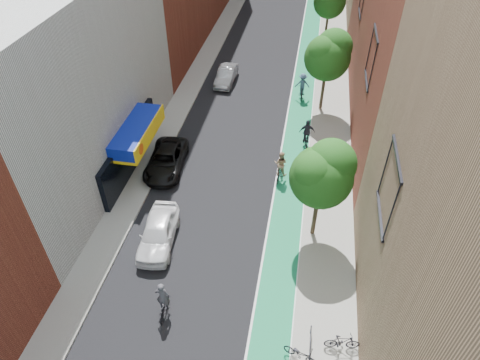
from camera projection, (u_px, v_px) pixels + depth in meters
The scene contains 15 objects.
bike_lane at pixel (302, 96), 37.16m from camera, with size 2.00×68.00×0.01m, color #167F54.
sidewalk_left at pixel (191, 86), 38.43m from camera, with size 2.00×68.00×0.15m, color gray.
sidewalk_right at pixel (331, 98), 36.78m from camera, with size 3.00×68.00×0.15m, color gray.
building_left_white at pixel (54, 85), 26.26m from camera, with size 8.00×20.00×12.00m, color silver.
tree_near at pixel (323, 173), 21.97m from camera, with size 3.40×3.36×6.42m.
tree_mid at pixel (328, 54), 32.28m from camera, with size 3.55×3.53×6.74m.
parked_car_white at pixel (158, 232), 24.08m from camera, with size 1.83×4.55×1.55m, color white.
parked_car_black at pixel (166, 160), 29.20m from camera, with size 2.32×5.02×1.40m, color black.
parked_car_silver at pixel (226, 76), 38.66m from camera, with size 1.46×4.19×1.38m, color gray.
cyclist_lead at pixel (163, 303), 20.58m from camera, with size 0.69×1.58×2.18m.
cyclist_lane_near at pixel (280, 168), 28.22m from camera, with size 0.97×1.76×2.15m.
cyclist_lane_mid at pixel (306, 137), 31.02m from camera, with size 1.14×1.83×2.22m.
cyclist_lane_far at pixel (302, 87), 36.37m from camera, with size 1.28×1.80×2.22m.
parked_bike_mid at pixel (342, 342), 19.22m from camera, with size 0.46×1.62×0.97m, color black.
parked_bike_far at pixel (301, 354), 18.87m from camera, with size 0.56×1.61×0.84m, color black.
Camera 1 is at (4.38, -7.37, 18.70)m, focal length 32.00 mm.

